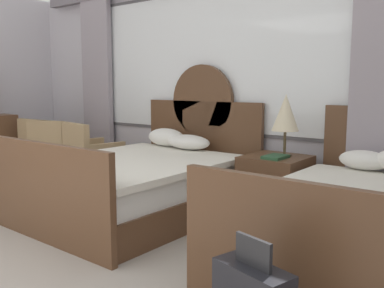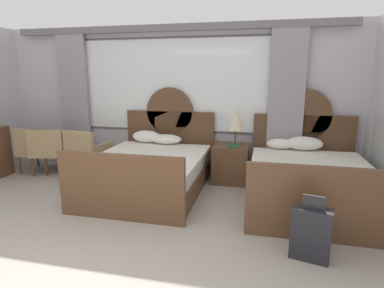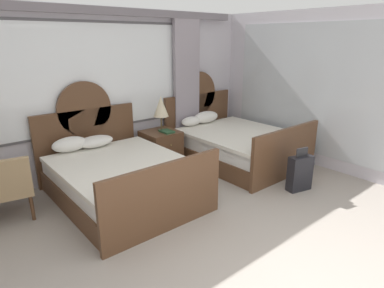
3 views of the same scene
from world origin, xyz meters
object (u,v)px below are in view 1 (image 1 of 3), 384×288
object	(u,v)px
armchair_by_window_right	(45,144)
nightstand_between_beds	(275,188)
armchair_by_window_centre	(56,146)
bed_near_window	(143,181)
armchair_by_window_left	(90,151)
book_on_nightstand	(275,157)
bed_near_mirror	(382,229)
table_lamp_on_nightstand	(286,113)

from	to	relation	value
armchair_by_window_right	nightstand_between_beds	bearing A→B (deg)	4.53
armchair_by_window_centre	bed_near_window	bearing A→B (deg)	-10.36
armchair_by_window_left	book_on_nightstand	bearing A→B (deg)	3.61
bed_near_mirror	armchair_by_window_centre	world-z (taller)	bed_near_mirror
nightstand_between_beds	book_on_nightstand	xyz separation A→B (m)	(0.05, -0.12, 0.34)
book_on_nightstand	table_lamp_on_nightstand	bearing A→B (deg)	87.30
nightstand_between_beds	table_lamp_on_nightstand	bearing A→B (deg)	41.80
bed_near_mirror	bed_near_window	bearing A→B (deg)	179.95
bed_near_window	armchair_by_window_right	world-z (taller)	bed_near_window
bed_near_mirror	armchair_by_window_centre	size ratio (longest dim) A/B	2.60
table_lamp_on_nightstand	book_on_nightstand	xyz separation A→B (m)	(-0.01, -0.17, -0.41)
armchair_by_window_centre	armchair_by_window_right	size ratio (longest dim) A/B	1.00
bed_near_window	armchair_by_window_right	xyz separation A→B (m)	(-2.40, 0.39, 0.14)
bed_near_mirror	armchair_by_window_centre	bearing A→B (deg)	175.05
bed_near_mirror	armchair_by_window_left	world-z (taller)	bed_near_mirror
table_lamp_on_nightstand	armchair_by_window_centre	bearing A→B (deg)	-174.30
table_lamp_on_nightstand	book_on_nightstand	bearing A→B (deg)	-92.70
bed_near_window	nightstand_between_beds	world-z (taller)	bed_near_window
armchair_by_window_left	armchair_by_window_right	size ratio (longest dim) A/B	1.00
table_lamp_on_nightstand	armchair_by_window_centre	xyz separation A→B (m)	(-3.39, -0.34, -0.59)
armchair_by_window_right	table_lamp_on_nightstand	bearing A→B (deg)	5.31
table_lamp_on_nightstand	armchair_by_window_right	size ratio (longest dim) A/B	0.72
nightstand_between_beds	table_lamp_on_nightstand	xyz separation A→B (m)	(0.06, 0.06, 0.75)
nightstand_between_beds	armchair_by_window_right	bearing A→B (deg)	-175.47
armchair_by_window_right	bed_near_window	bearing A→B (deg)	-9.16
armchair_by_window_centre	armchair_by_window_left	bearing A→B (deg)	-0.08
table_lamp_on_nightstand	nightstand_between_beds	bearing A→B (deg)	-138.20
book_on_nightstand	armchair_by_window_centre	distance (m)	3.39
bed_near_window	armchair_by_window_centre	xyz separation A→B (m)	(-2.13, 0.39, 0.14)
nightstand_between_beds	armchair_by_window_left	world-z (taller)	armchair_by_window_left
nightstand_between_beds	book_on_nightstand	distance (m)	0.36
bed_near_window	armchair_by_window_centre	world-z (taller)	bed_near_window
table_lamp_on_nightstand	armchair_by_window_left	world-z (taller)	table_lamp_on_nightstand
bed_near_window	table_lamp_on_nightstand	distance (m)	1.63
bed_near_window	bed_near_mirror	distance (m)	2.39
bed_near_mirror	nightstand_between_beds	distance (m)	1.37
bed_near_window	book_on_nightstand	size ratio (longest dim) A/B	8.57
nightstand_between_beds	armchair_by_window_centre	bearing A→B (deg)	-175.14
bed_near_window	armchair_by_window_right	distance (m)	2.44
bed_near_mirror	armchair_by_window_right	size ratio (longest dim) A/B	2.60
bed_near_mirror	armchair_by_window_centre	distance (m)	4.54
book_on_nightstand	armchair_by_window_left	distance (m)	2.64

